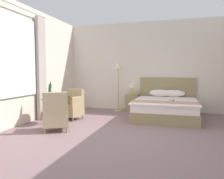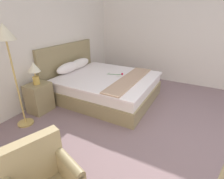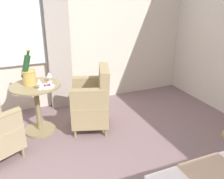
{
  "view_description": "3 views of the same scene",
  "coord_description": "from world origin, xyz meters",
  "px_view_note": "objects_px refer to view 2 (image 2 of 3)",
  "views": [
    {
      "loc": [
        1.13,
        -4.62,
        1.39
      ],
      "look_at": [
        -0.56,
        1.21,
        0.91
      ],
      "focal_mm": 35.0,
      "sensor_mm": 36.0,
      "label": 1
    },
    {
      "loc": [
        -2.43,
        0.15,
        1.89
      ],
      "look_at": [
        -0.81,
        1.04,
        1.08
      ],
      "focal_mm": 28.0,
      "sensor_mm": 36.0,
      "label": 2
    },
    {
      "loc": [
        1.21,
        0.23,
        1.83
      ],
      "look_at": [
        -0.68,
        1.03,
        1.01
      ],
      "focal_mm": 40.0,
      "sensor_mm": 36.0,
      "label": 3
    }
  ],
  "objects_px": {
    "bedside_lamp": "(34,70)",
    "floor_lamp_brass": "(7,43)",
    "bed": "(103,85)",
    "nightstand": "(39,98)"
  },
  "relations": [
    {
      "from": "bed",
      "to": "bedside_lamp",
      "type": "height_order",
      "value": "bed"
    },
    {
      "from": "bed",
      "to": "bedside_lamp",
      "type": "relative_size",
      "value": 5.05
    },
    {
      "from": "bed",
      "to": "nightstand",
      "type": "height_order",
      "value": "bed"
    },
    {
      "from": "floor_lamp_brass",
      "to": "bedside_lamp",
      "type": "bearing_deg",
      "value": 14.52
    },
    {
      "from": "nightstand",
      "to": "bedside_lamp",
      "type": "height_order",
      "value": "bedside_lamp"
    },
    {
      "from": "bedside_lamp",
      "to": "floor_lamp_brass",
      "type": "xyz_separation_m",
      "value": [
        -0.48,
        -0.12,
        0.57
      ]
    },
    {
      "from": "bedside_lamp",
      "to": "floor_lamp_brass",
      "type": "distance_m",
      "value": 0.75
    },
    {
      "from": "bed",
      "to": "floor_lamp_brass",
      "type": "distance_m",
      "value": 2.14
    },
    {
      "from": "nightstand",
      "to": "bedside_lamp",
      "type": "relative_size",
      "value": 1.35
    },
    {
      "from": "bedside_lamp",
      "to": "floor_lamp_brass",
      "type": "height_order",
      "value": "floor_lamp_brass"
    }
  ]
}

